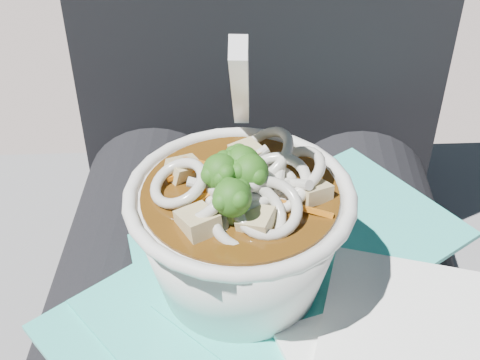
{
  "coord_description": "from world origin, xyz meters",
  "views": [
    {
      "loc": [
        -0.0,
        -0.3,
        0.96
      ],
      "look_at": [
        -0.01,
        0.01,
        0.71
      ],
      "focal_mm": 50.0,
      "sensor_mm": 36.0,
      "label": 1
    }
  ],
  "objects": [
    {
      "name": "person_body",
      "position": [
        0.0,
        0.09,
        0.55
      ],
      "size": [
        0.34,
        0.94,
        1.0
      ],
      "color": "black",
      "rests_on": "ground"
    },
    {
      "name": "plastic_bag",
      "position": [
        0.01,
        -0.02,
        0.61
      ],
      "size": [
        0.32,
        0.4,
        0.02
      ],
      "color": "#2FC7B7",
      "rests_on": "lap"
    },
    {
      "name": "udon_bowl",
      "position": [
        -0.01,
        0.01,
        0.67
      ],
      "size": [
        0.14,
        0.16,
        0.19
      ],
      "color": "white",
      "rests_on": "plastic_bag"
    }
  ]
}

